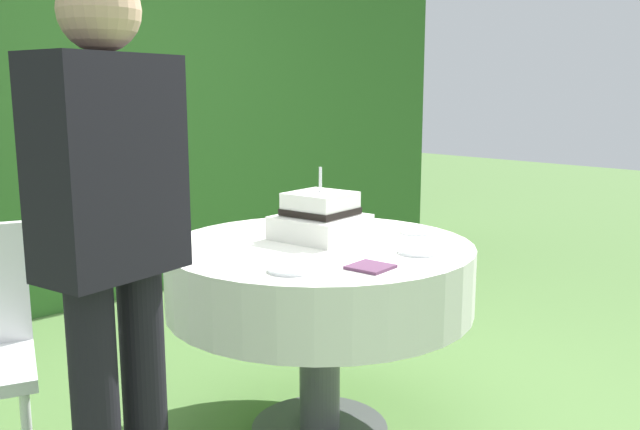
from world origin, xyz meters
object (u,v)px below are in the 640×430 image
at_px(serving_plate_far, 416,232).
at_px(standing_person, 112,244).
at_px(serving_plate_left, 291,269).
at_px(wedding_cake, 320,218).
at_px(napkin_stack, 370,267).
at_px(cake_table, 320,278).
at_px(serving_plate_near, 418,251).

bearing_deg(serving_plate_far, standing_person, -176.70).
xyz_separation_m(serving_plate_left, standing_person, (-0.59, 0.02, 0.17)).
bearing_deg(wedding_cake, serving_plate_far, -30.22).
height_order(serving_plate_left, napkin_stack, serving_plate_left).
height_order(serving_plate_left, standing_person, standing_person).
bearing_deg(napkin_stack, serving_plate_far, 24.31).
distance_m(serving_plate_left, napkin_stack, 0.25).
relative_size(napkin_stack, standing_person, 0.08).
bearing_deg(napkin_stack, serving_plate_left, 144.06).
xyz_separation_m(wedding_cake, serving_plate_left, (-0.41, -0.29, -0.07)).
distance_m(cake_table, standing_person, 0.99).
distance_m(serving_plate_left, standing_person, 0.61).
bearing_deg(napkin_stack, serving_plate_near, 5.25).
relative_size(wedding_cake, standing_person, 0.21).
relative_size(cake_table, napkin_stack, 9.13).
bearing_deg(cake_table, serving_plate_far, -17.41).
xyz_separation_m(serving_plate_far, standing_person, (-1.33, -0.08, 0.17)).
xyz_separation_m(wedding_cake, serving_plate_near, (0.08, -0.42, -0.07)).
distance_m(napkin_stack, standing_person, 0.83).
height_order(cake_table, standing_person, standing_person).
distance_m(wedding_cake, serving_plate_near, 0.43).
bearing_deg(cake_table, wedding_cake, 45.25).
bearing_deg(cake_table, serving_plate_left, -146.32).
xyz_separation_m(wedding_cake, standing_person, (-0.99, -0.28, 0.10)).
xyz_separation_m(cake_table, standing_person, (-0.92, -0.21, 0.31)).
xyz_separation_m(serving_plate_far, serving_plate_left, (-0.75, -0.09, 0.00)).
height_order(cake_table, napkin_stack, napkin_stack).
bearing_deg(napkin_stack, cake_table, 70.91).
xyz_separation_m(serving_plate_near, napkin_stack, (-0.28, -0.03, -0.00)).
relative_size(serving_plate_far, napkin_stack, 1.00).
bearing_deg(cake_table, napkin_stack, -109.09).
bearing_deg(serving_plate_near, cake_table, 113.07).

